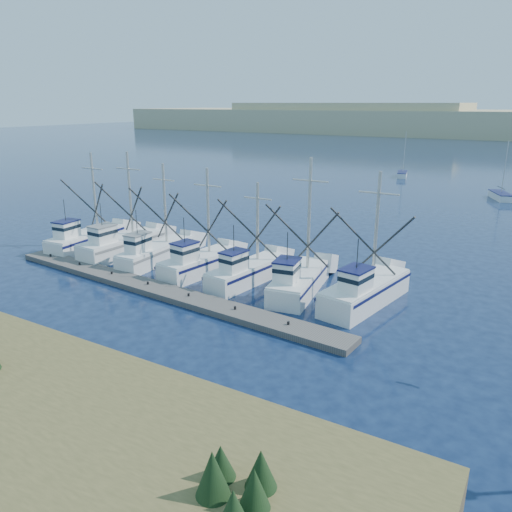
# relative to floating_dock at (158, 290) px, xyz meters

# --- Properties ---
(ground) EXTENTS (500.00, 500.00, 0.00)m
(ground) POSITION_rel_floating_dock_xyz_m (10.31, -5.14, -0.20)
(ground) COLOR #0B1732
(ground) RESTS_ON ground
(floating_dock) EXTENTS (30.59, 4.43, 0.41)m
(floating_dock) POSITION_rel_floating_dock_xyz_m (0.00, 0.00, 0.00)
(floating_dock) COLOR #5D5853
(floating_dock) RESTS_ON ground
(trawler_fleet) EXTENTS (30.44, 8.65, 9.49)m
(trawler_fleet) POSITION_rel_floating_dock_xyz_m (0.03, 5.08, 0.77)
(trawler_fleet) COLOR white
(trawler_fleet) RESTS_ON ground
(sailboat_near) EXTENTS (3.76, 5.60, 8.10)m
(sailboat_near) POSITION_rel_floating_dock_xyz_m (17.45, 52.22, 0.29)
(sailboat_near) COLOR white
(sailboat_near) RESTS_ON ground
(sailboat_far) EXTENTS (2.60, 5.38, 8.10)m
(sailboat_far) POSITION_rel_floating_dock_xyz_m (-0.40, 67.29, 0.30)
(sailboat_far) COLOR white
(sailboat_far) RESTS_ON ground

